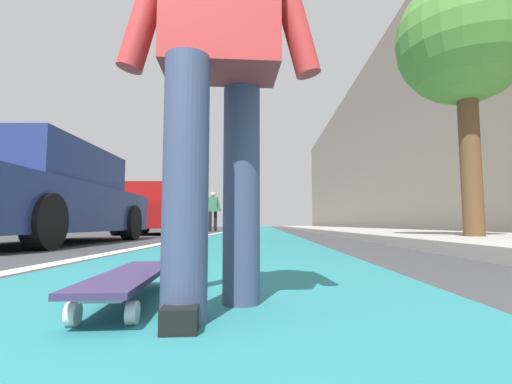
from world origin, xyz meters
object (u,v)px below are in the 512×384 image
(traffic_light, at_px, (231,177))
(parked_car_near, at_px, (43,197))
(parked_car_mid, at_px, (159,211))
(skateboard, at_px, (131,278))
(skater_person, at_px, (219,42))
(pedestrian_distant, at_px, (213,209))
(street_tree_near, at_px, (464,42))

(traffic_light, bearing_deg, parked_car_near, 174.92)
(parked_car_mid, bearing_deg, skateboard, -164.31)
(skater_person, xyz_separation_m, pedestrian_distant, (14.01, 2.01, 0.01))
(parked_car_near, height_order, traffic_light, traffic_light)
(street_tree_near, relative_size, pedestrian_distant, 2.39)
(street_tree_near, bearing_deg, skater_person, 141.96)
(parked_car_mid, distance_m, pedestrian_distant, 4.26)
(parked_car_near, bearing_deg, skateboard, -144.81)
(parked_car_mid, relative_size, street_tree_near, 1.03)
(skateboard, bearing_deg, skater_person, -113.41)
(skater_person, xyz_separation_m, traffic_light, (20.22, 1.82, 2.15))
(skateboard, height_order, skater_person, skater_person)
(parked_car_near, relative_size, parked_car_mid, 1.13)
(skateboard, distance_m, skater_person, 0.92)
(skateboard, relative_size, parked_car_mid, 0.21)
(parked_car_near, relative_size, street_tree_near, 1.15)
(parked_car_near, bearing_deg, parked_car_mid, -1.54)
(parked_car_mid, xyz_separation_m, traffic_light, (10.32, -1.27, 2.37))
(skateboard, distance_m, pedestrian_distant, 13.99)
(skateboard, height_order, street_tree_near, street_tree_near)
(street_tree_near, bearing_deg, parked_car_near, 87.34)
(skateboard, relative_size, pedestrian_distant, 0.52)
(skateboard, bearing_deg, parked_car_near, 35.19)
(street_tree_near, bearing_deg, skateboard, 137.90)
(skateboard, height_order, traffic_light, traffic_light)
(parked_car_near, xyz_separation_m, traffic_light, (15.97, -1.42, 2.37))
(skateboard, bearing_deg, street_tree_near, -42.10)
(parked_car_mid, xyz_separation_m, pedestrian_distant, (4.11, -1.07, 0.23))
(parked_car_near, bearing_deg, traffic_light, -5.08)
(traffic_light, height_order, street_tree_near, traffic_light)
(skateboard, height_order, parked_car_mid, parked_car_mid)
(skater_person, bearing_deg, parked_car_near, 37.29)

